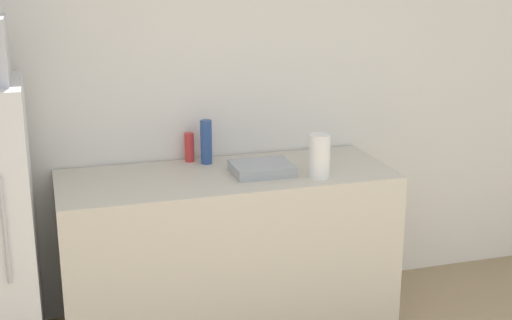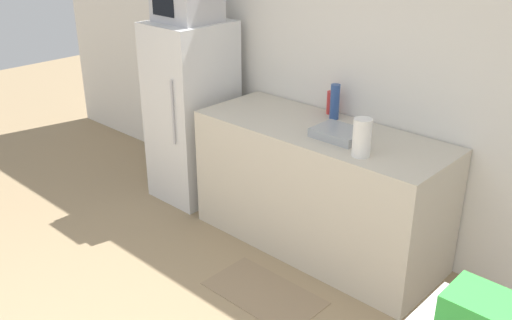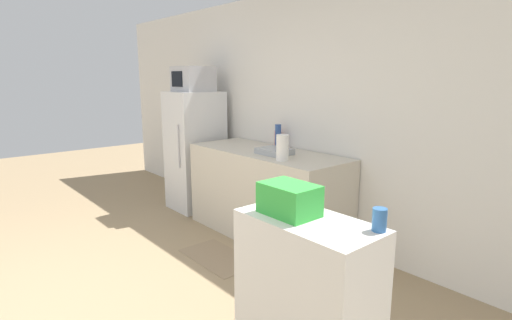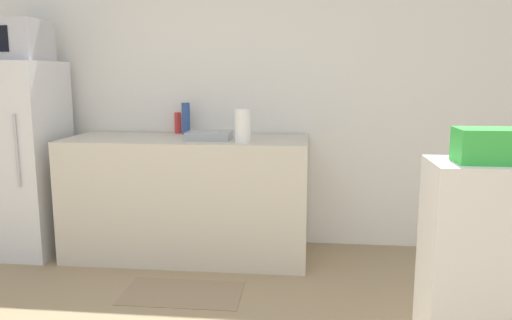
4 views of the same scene
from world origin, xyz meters
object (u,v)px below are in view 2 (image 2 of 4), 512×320
bottle_short (331,103)px  basket (488,319)px  bottle_tall (335,102)px  paper_towel_roll (362,138)px  microwave (187,1)px  refrigerator (192,112)px

bottle_short → basket: basket is taller
bottle_tall → basket: 2.45m
bottle_short → paper_towel_roll: paper_towel_roll is taller
microwave → bottle_tall: 1.43m
microwave → bottle_tall: size_ratio=1.78×
microwave → paper_towel_roll: bearing=-5.3°
bottle_short → refrigerator: bearing=-163.4°
bottle_short → paper_towel_roll: 0.80m
bottle_tall → bottle_short: bottle_tall is taller
bottle_tall → bottle_short: (-0.09, 0.07, -0.04)m
refrigerator → paper_towel_roll: (1.79, -0.17, 0.30)m
bottle_short → paper_towel_roll: size_ratio=0.71×
microwave → bottle_short: microwave is taller
microwave → paper_towel_roll: 1.90m
bottle_tall → refrigerator: bearing=-167.5°
basket → bottle_short: bearing=137.7°
microwave → basket: microwave is taller
microwave → bottle_tall: (1.26, 0.28, -0.61)m
bottle_short → bottle_tall: bearing=-39.0°
refrigerator → microwave: microwave is taller
microwave → basket: size_ratio=1.63×
paper_towel_roll → microwave: bearing=174.7°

